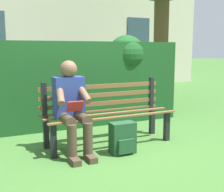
# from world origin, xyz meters

# --- Properties ---
(ground) EXTENTS (60.00, 60.00, 0.00)m
(ground) POSITION_xyz_m (0.00, 0.00, 0.00)
(ground) COLOR #3D6B2D
(park_bench) EXTENTS (1.83, 0.55, 0.89)m
(park_bench) POSITION_xyz_m (0.00, -0.09, 0.45)
(park_bench) COLOR black
(park_bench) RESTS_ON ground
(person_seated) EXTENTS (0.44, 0.73, 1.18)m
(person_seated) POSITION_xyz_m (0.56, 0.10, 0.62)
(person_seated) COLOR navy
(person_seated) RESTS_ON ground
(hedge_backdrop) EXTENTS (4.52, 0.84, 1.57)m
(hedge_backdrop) POSITION_xyz_m (0.40, -1.35, 0.77)
(hedge_backdrop) COLOR #19471E
(hedge_backdrop) RESTS_ON ground
(backpack) EXTENTS (0.32, 0.25, 0.40)m
(backpack) POSITION_xyz_m (-0.01, 0.41, 0.20)
(backpack) COLOR #1E4728
(backpack) RESTS_ON ground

